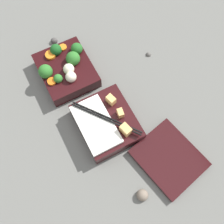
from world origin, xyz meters
name	(u,v)px	position (x,y,z in m)	size (l,w,h in m)	color
ground_plane	(82,98)	(0.00, 0.00, 0.00)	(3.00, 3.00, 0.00)	slate
bento_tray_vegetable	(66,69)	(-0.10, -0.01, 0.03)	(0.18, 0.16, 0.08)	black
bento_tray_rice	(106,123)	(0.12, 0.02, 0.03)	(0.18, 0.16, 0.07)	black
bento_lid	(169,158)	(0.29, 0.14, 0.01)	(0.18, 0.15, 0.02)	black
pebble_0	(54,41)	(-0.23, 0.01, 0.01)	(0.02, 0.02, 0.02)	#474442
pebble_1	(142,195)	(0.34, 0.02, 0.01)	(0.03, 0.03, 0.03)	#7A6B5B
pebble_2	(149,54)	(-0.04, 0.26, 0.00)	(0.02, 0.02, 0.02)	#595651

